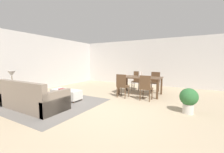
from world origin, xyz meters
name	(u,v)px	position (x,y,z in m)	size (l,w,h in m)	color
ground_plane	(106,110)	(0.00, 0.00, 0.00)	(10.80, 10.80, 0.00)	tan
wall_back	(150,63)	(0.00, 5.00, 1.35)	(9.00, 0.12, 2.70)	beige
wall_left	(30,63)	(-4.50, 0.50, 1.35)	(0.12, 11.00, 2.70)	beige
area_rug	(52,103)	(-1.95, -0.34, 0.00)	(3.00, 2.80, 0.01)	slate
couch	(32,99)	(-2.02, -0.95, 0.29)	(2.13, 0.92, 0.86)	gray
ottoman_table	(66,94)	(-1.87, 0.22, 0.22)	(1.19, 0.47, 0.38)	silver
side_table	(13,89)	(-3.39, -0.81, 0.44)	(0.40, 0.40, 0.56)	olive
table_lamp	(12,74)	(-3.39, -0.81, 0.97)	(0.26, 0.26, 0.53)	brown
dining_table	(140,79)	(0.26, 2.36, 0.67)	(1.72, 0.99, 0.76)	#513823
dining_chair_near_left	(122,84)	(-0.19, 1.51, 0.52)	(0.41, 0.41, 0.92)	#513823
dining_chair_near_right	(146,86)	(0.73, 1.53, 0.52)	(0.41, 0.41, 0.92)	#513823
dining_chair_far_left	(137,80)	(-0.18, 3.23, 0.52)	(0.42, 0.42, 0.92)	#513823
dining_chair_far_right	(155,81)	(0.69, 3.24, 0.52)	(0.40, 0.40, 0.92)	#513823
vase_centerpiece	(140,74)	(0.23, 2.40, 0.87)	(0.12, 0.12, 0.22)	silver
book_on_ottoman	(63,89)	(-2.00, 0.18, 0.40)	(0.26, 0.20, 0.03)	maroon
potted_plant	(189,99)	(2.09, 0.86, 0.40)	(0.47, 0.47, 0.69)	beige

